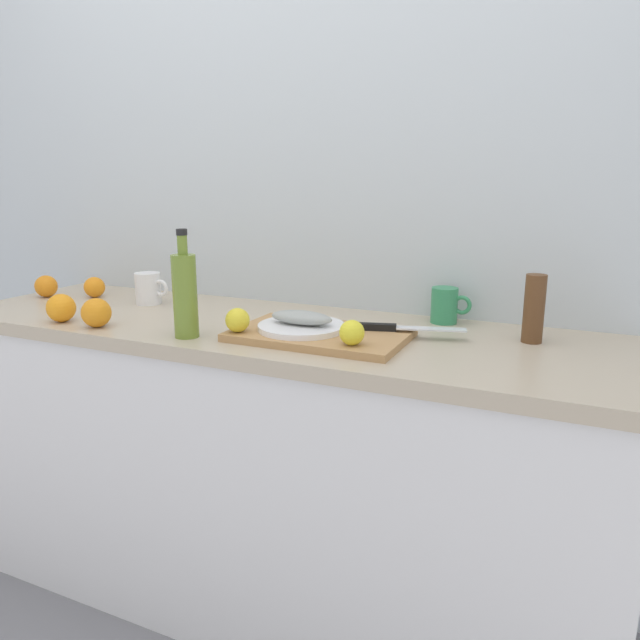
{
  "coord_description": "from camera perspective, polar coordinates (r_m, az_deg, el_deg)",
  "views": [
    {
      "loc": [
        0.84,
        -1.44,
        1.31
      ],
      "look_at": [
        0.22,
        -0.08,
        0.95
      ],
      "focal_mm": 33.09,
      "sensor_mm": 36.0,
      "label": 1
    }
  ],
  "objects": [
    {
      "name": "fish_fillet",
      "position": [
        1.55,
        -1.8,
        0.24
      ],
      "size": [
        0.17,
        0.07,
        0.04
      ],
      "primitive_type": "ellipsoid",
      "color": "#999E99",
      "rests_on": "white_plate"
    },
    {
      "name": "lemon_1",
      "position": [
        1.54,
        -7.98,
        -0.01
      ],
      "size": [
        0.06,
        0.06,
        0.06
      ],
      "primitive_type": "sphere",
      "color": "yellow",
      "rests_on": "cutting_board"
    },
    {
      "name": "back_wall",
      "position": [
        1.95,
        -1.04,
        11.76
      ],
      "size": [
        3.2,
        0.05,
        2.5
      ],
      "primitive_type": "cube",
      "color": "silver",
      "rests_on": "ground_plane"
    },
    {
      "name": "chef_knife",
      "position": [
        1.56,
        7.32,
        -0.74
      ],
      "size": [
        0.29,
        0.11,
        0.02
      ],
      "rotation": [
        0.0,
        0.0,
        0.27
      ],
      "color": "silver",
      "rests_on": "cutting_board"
    },
    {
      "name": "orange_3",
      "position": [
        1.88,
        -23.76,
        1.08
      ],
      "size": [
        0.08,
        0.08,
        0.08
      ],
      "primitive_type": "sphere",
      "color": "orange",
      "rests_on": "kitchen_counter"
    },
    {
      "name": "orange_2",
      "position": [
        2.23,
        -20.98,
        2.99
      ],
      "size": [
        0.07,
        0.07,
        0.07
      ],
      "primitive_type": "sphere",
      "color": "orange",
      "rests_on": "kitchen_counter"
    },
    {
      "name": "olive_oil_bottle",
      "position": [
        1.58,
        -12.93,
        2.49
      ],
      "size": [
        0.06,
        0.06,
        0.28
      ],
      "color": "olive",
      "rests_on": "kitchen_counter"
    },
    {
      "name": "orange_0",
      "position": [
        1.78,
        -20.82,
        0.67
      ],
      "size": [
        0.08,
        0.08,
        0.08
      ],
      "primitive_type": "sphere",
      "color": "orange",
      "rests_on": "kitchen_counter"
    },
    {
      "name": "kitchen_counter",
      "position": [
        1.87,
        -5.33,
        -13.83
      ],
      "size": [
        2.0,
        0.6,
        0.9
      ],
      "color": "white",
      "rests_on": "ground_plane"
    },
    {
      "name": "cutting_board",
      "position": [
        1.55,
        -0.0,
        -1.44
      ],
      "size": [
        0.45,
        0.28,
        0.02
      ],
      "primitive_type": "cube",
      "color": "tan",
      "rests_on": "kitchen_counter"
    },
    {
      "name": "ground_plane",
      "position": [
        2.12,
        -5.04,
        -24.74
      ],
      "size": [
        12.0,
        12.0,
        0.0
      ],
      "primitive_type": "plane",
      "color": "slate"
    },
    {
      "name": "white_plate",
      "position": [
        1.56,
        -1.8,
        -0.67
      ],
      "size": [
        0.23,
        0.23,
        0.01
      ],
      "primitive_type": "cylinder",
      "color": "white",
      "rests_on": "cutting_board"
    },
    {
      "name": "pepper_mill",
      "position": [
        1.59,
        19.99,
        1.03
      ],
      "size": [
        0.05,
        0.05,
        0.18
      ],
      "primitive_type": "cylinder",
      "color": "brown",
      "rests_on": "kitchen_counter"
    },
    {
      "name": "coffee_mug_0",
      "position": [
        1.75,
        12.02,
        1.4
      ],
      "size": [
        0.12,
        0.08,
        0.1
      ],
      "color": "#338C59",
      "rests_on": "kitchen_counter"
    },
    {
      "name": "lemon_0",
      "position": [
        1.41,
        3.1,
        -1.22
      ],
      "size": [
        0.06,
        0.06,
        0.06
      ],
      "primitive_type": "sphere",
      "color": "yellow",
      "rests_on": "cutting_board"
    },
    {
      "name": "coffee_mug_1",
      "position": [
        2.05,
        -16.24,
        2.95
      ],
      "size": [
        0.12,
        0.08,
        0.11
      ],
      "color": "white",
      "rests_on": "kitchen_counter"
    },
    {
      "name": "orange_1",
      "position": [
        2.31,
        -24.97,
        2.98
      ],
      "size": [
        0.08,
        0.08,
        0.08
      ],
      "primitive_type": "sphere",
      "color": "orange",
      "rests_on": "kitchen_counter"
    }
  ]
}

